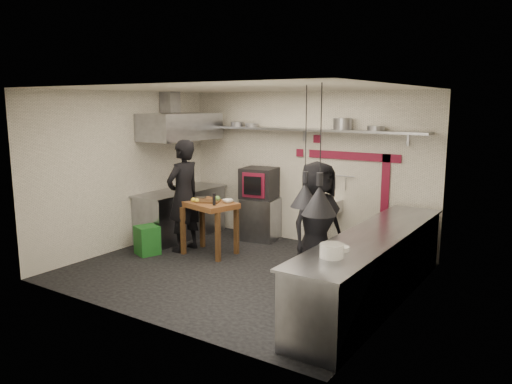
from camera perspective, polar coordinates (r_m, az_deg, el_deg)
The scene contains 47 objects.
floor at distance 7.87m, azimuth -1.87°, elevation -9.07°, with size 5.00×5.00×0.00m, color black.
ceiling at distance 7.44m, azimuth -1.99°, elevation 11.75°, with size 5.00×5.00×0.00m, color silver.
wall_back at distance 9.30m, azimuth 5.60°, elevation 2.74°, with size 5.00×0.04×2.80m, color white.
wall_front at distance 5.97m, azimuth -13.70°, elevation -1.64°, with size 5.00×0.04×2.80m, color white.
wall_left at distance 9.19m, azimuth -14.74°, elevation 2.37°, with size 0.04×4.20×2.80m, color white.
wall_right at distance 6.43m, azimuth 16.54°, elevation -0.95°, with size 0.04×4.20×2.80m, color white.
red_band_horiz at distance 8.85m, azimuth 11.02°, elevation 4.05°, with size 1.70×0.02×0.14m, color maroon.
red_band_vert at distance 8.70m, azimuth 14.56°, elevation 0.62°, with size 0.14×0.02×1.10m, color maroon.
red_tile_a at distance 9.12m, azimuth 7.00°, elevation 6.04°, with size 0.14×0.02×0.14m, color maroon.
red_tile_b at distance 9.30m, azimuth 5.03°, elevation 4.49°, with size 0.14×0.02×0.14m, color maroon.
back_shelf at distance 9.08m, azimuth 5.14°, elevation 7.13°, with size 4.60×0.34×0.04m, color slate.
shelf_bracket_left at distance 10.25m, azimuth -3.91°, elevation 6.93°, with size 0.04×0.06×0.24m, color slate.
shelf_bracket_mid at distance 9.22m, azimuth 5.58°, elevation 6.55°, with size 0.04×0.06×0.24m, color slate.
shelf_bracket_right at distance 8.49m, azimuth 17.02°, elevation 5.85°, with size 0.04×0.06×0.24m, color slate.
pan_far_left at distance 9.82m, azimuth -2.15°, elevation 7.77°, with size 0.26×0.26×0.09m, color slate.
pan_mid_left at distance 9.63m, azimuth -0.50°, elevation 7.67°, with size 0.24×0.24×0.07m, color slate.
stock_pot at distance 8.72m, azimuth 9.85°, elevation 7.69°, with size 0.32×0.32×0.20m, color slate.
pan_right at distance 8.50m, azimuth 13.56°, elevation 7.09°, with size 0.28×0.28×0.08m, color slate.
oven_stand at distance 9.55m, azimuth 0.52°, elevation -3.11°, with size 0.64×0.58×0.80m, color slate.
combi_oven at distance 9.49m, azimuth 0.41°, elevation 1.04°, with size 0.63×0.59×0.58m, color black.
oven_door at distance 9.21m, azimuth -0.29°, elevation 0.76°, with size 0.45×0.03×0.46m, color maroon.
oven_glass at distance 9.17m, azimuth -0.42°, elevation 0.72°, with size 0.34×0.02×0.34m, color black.
hand_sink at distance 9.00m, azimuth 8.09°, elevation -1.56°, with size 0.46×0.34×0.22m, color silver.
sink_tap at distance 8.97m, azimuth 8.11°, elevation -0.44°, with size 0.03×0.03×0.14m, color slate.
sink_drain at distance 9.07m, azimuth 7.91°, elevation -4.33°, with size 0.06×0.06×0.66m, color slate.
utensil_rail at distance 9.04m, azimuth 8.55°, elevation 1.95°, with size 0.02×0.02×0.90m, color slate.
counter_right at distance 6.78m, azimuth 13.27°, elevation -8.55°, with size 0.70×3.80×0.90m, color slate.
counter_right_top at distance 6.64m, azimuth 13.44°, elevation -4.75°, with size 0.76×3.90×0.03m, color slate.
plate_stack at distance 5.52m, azimuth 8.65°, elevation -6.66°, with size 0.26×0.26×0.15m, color silver.
small_bowl_right at distance 5.79m, azimuth 9.68°, elevation -6.40°, with size 0.19×0.19×0.05m, color silver.
counter_left at distance 9.84m, azimuth -8.57°, elevation -2.53°, with size 0.70×1.90×0.90m, color slate.
counter_left_top at distance 9.75m, azimuth -8.64°, elevation 0.13°, with size 0.76×2.00×0.03m, color slate.
extractor_hood at distance 9.58m, azimuth -8.62°, elevation 7.39°, with size 0.78×1.60×0.50m, color slate.
hood_duct at distance 9.74m, azimuth -9.79°, elevation 9.76°, with size 0.28×0.28×0.50m, color slate.
green_bin at distance 8.87m, azimuth -12.32°, elevation -5.40°, with size 0.36×0.36×0.50m, color #195B1D.
prep_table at distance 8.67m, azimuth -5.32°, elevation -4.13°, with size 0.92×0.64×0.92m, color brown, non-canonical shape.
cutting_board at distance 8.56m, azimuth -5.45°, elevation -1.08°, with size 0.38×0.27×0.03m, color #503219.
pepper_mill at distance 8.26m, azimuth -4.81°, elevation -0.85°, with size 0.05×0.05×0.20m, color black.
lemon_a at distance 8.58m, azimuth -7.19°, elevation -0.89°, with size 0.08×0.08×0.08m, color gold.
lemon_b at distance 8.53m, azimuth -6.78°, elevation -0.96°, with size 0.08×0.08×0.08m, color gold.
veg_ball at distance 8.60m, azimuth -4.42°, elevation -0.75°, with size 0.10×0.10×0.10m, color #57863D.
steel_tray at distance 8.89m, azimuth -6.35°, elevation -0.66°, with size 0.19×0.12×0.03m, color slate.
bowl at distance 8.48m, azimuth -3.23°, elevation -1.04°, with size 0.19×0.19×0.06m, color silver.
heat_lamp_near at distance 6.06m, azimuth 5.70°, elevation 5.12°, with size 0.36×0.36×1.47m, color black, non-canonical shape.
heat_lamp_far at distance 5.35m, azimuth 7.38°, elevation 4.76°, with size 0.38×0.38×1.41m, color black, non-canonical shape.
chef_left at distance 8.83m, azimuth -8.29°, elevation -0.44°, with size 0.72×0.47×1.97m, color black.
chef_right at distance 7.18m, azimuth 6.98°, elevation -3.59°, with size 0.87×0.57×1.79m, color black.
Camera 1 is at (4.32, -6.05, 2.59)m, focal length 35.00 mm.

